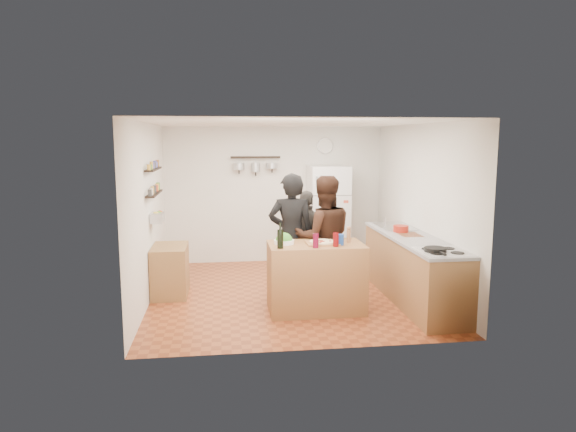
{
  "coord_description": "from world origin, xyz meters",
  "views": [
    {
      "loc": [
        -0.96,
        -7.34,
        2.27
      ],
      "look_at": [
        0.0,
        0.1,
        1.15
      ],
      "focal_mm": 32.0,
      "sensor_mm": 36.0,
      "label": 1
    }
  ],
  "objects": [
    {
      "name": "pizza",
      "position": [
        0.34,
        -0.83,
        0.94
      ],
      "size": [
        0.34,
        0.34,
        0.02
      ],
      "primitive_type": "cylinder",
      "color": "#CCBB87",
      "rests_on": "pizza_board"
    },
    {
      "name": "salt_canister",
      "position": [
        0.56,
        -0.93,
        0.98
      ],
      "size": [
        0.09,
        0.09,
        0.14
      ],
      "primitive_type": "cylinder",
      "color": "navy",
      "rests_on": "prep_island"
    },
    {
      "name": "stove_top",
      "position": [
        1.7,
        -1.5,
        0.91
      ],
      "size": [
        0.6,
        0.62,
        0.02
      ],
      "primitive_type": "cube",
      "color": "white",
      "rests_on": "counter_run"
    },
    {
      "name": "wall_clock",
      "position": [
        0.95,
        2.08,
        2.15
      ],
      "size": [
        0.3,
        0.03,
        0.3
      ],
      "primitive_type": "cylinder",
      "rotation": [
        1.57,
        0.0,
        0.0
      ],
      "color": "silver",
      "rests_on": "back_wall"
    },
    {
      "name": "person_center",
      "position": [
        0.46,
        -0.29,
        0.89
      ],
      "size": [
        0.86,
        0.67,
        1.77
      ],
      "primitive_type": "imported",
      "rotation": [
        0.0,
        0.0,
        3.14
      ],
      "color": "black",
      "rests_on": "floor"
    },
    {
      "name": "wine_glass_near",
      "position": [
        0.21,
        -1.05,
        1.0
      ],
      "size": [
        0.07,
        0.07,
        0.18
      ],
      "primitive_type": "cylinder",
      "color": "#55071E",
      "rests_on": "prep_island"
    },
    {
      "name": "skillet",
      "position": [
        1.6,
        -1.51,
        0.95
      ],
      "size": [
        0.27,
        0.27,
        0.05
      ],
      "primitive_type": "cylinder",
      "color": "black",
      "rests_on": "stove_top"
    },
    {
      "name": "red_bowl",
      "position": [
        1.65,
        -0.15,
        0.97
      ],
      "size": [
        0.22,
        0.22,
        0.09
      ],
      "primitive_type": "cylinder",
      "color": "#9F1F12",
      "rests_on": "counter_run"
    },
    {
      "name": "produce_basket",
      "position": [
        -1.9,
        0.2,
        1.15
      ],
      "size": [
        0.18,
        0.35,
        0.14
      ],
      "primitive_type": "cube",
      "color": "silver",
      "rests_on": "left_wall"
    },
    {
      "name": "side_table",
      "position": [
        -1.74,
        0.16,
        0.36
      ],
      "size": [
        0.5,
        0.8,
        0.73
      ],
      "primitive_type": "cube",
      "color": "olive",
      "rests_on": "floor"
    },
    {
      "name": "person_left",
      "position": [
        0.01,
        -0.18,
        0.9
      ],
      "size": [
        0.71,
        0.52,
        1.81
      ],
      "primitive_type": "imported",
      "rotation": [
        0.0,
        0.0,
        3.0
      ],
      "color": "black",
      "rests_on": "floor"
    },
    {
      "name": "person_back",
      "position": [
        0.3,
        0.19,
        0.76
      ],
      "size": [
        0.96,
        0.66,
        1.51
      ],
      "primitive_type": "imported",
      "rotation": [
        0.0,
        0.0,
        2.78
      ],
      "color": "#2C2927",
      "rests_on": "floor"
    },
    {
      "name": "prep_island",
      "position": [
        0.26,
        -0.81,
        0.46
      ],
      "size": [
        1.25,
        0.72,
        0.91
      ],
      "primitive_type": "cube",
      "color": "olive",
      "rests_on": "floor"
    },
    {
      "name": "pot_rack",
      "position": [
        -0.35,
        2.0,
        1.95
      ],
      "size": [
        0.9,
        0.04,
        0.04
      ],
      "primitive_type": "cube",
      "color": "black",
      "rests_on": "back_wall"
    },
    {
      "name": "wine_glass_far",
      "position": [
        0.48,
        -1.01,
        1.0
      ],
      "size": [
        0.07,
        0.07,
        0.18
      ],
      "primitive_type": "cylinder",
      "color": "#5D080A",
      "rests_on": "prep_island"
    },
    {
      "name": "fridge",
      "position": [
        0.95,
        1.75,
        0.9
      ],
      "size": [
        0.7,
        0.68,
        1.8
      ],
      "primitive_type": "cube",
      "color": "white",
      "rests_on": "floor"
    },
    {
      "name": "wine_bottle",
      "position": [
        -0.24,
        -1.03,
        1.03
      ],
      "size": [
        0.08,
        0.08,
        0.24
      ],
      "primitive_type": "cylinder",
      "color": "black",
      "rests_on": "prep_island"
    },
    {
      "name": "room_shell",
      "position": [
        0.0,
        0.39,
        1.25
      ],
      "size": [
        4.2,
        4.2,
        4.2
      ],
      "color": "brown",
      "rests_on": "ground"
    },
    {
      "name": "salad_bowl",
      "position": [
        -0.16,
        -0.76,
        0.94
      ],
      "size": [
        0.27,
        0.27,
        0.05
      ],
      "primitive_type": "cylinder",
      "color": "white",
      "rests_on": "prep_island"
    },
    {
      "name": "spice_shelf_lower",
      "position": [
        -1.93,
        0.2,
        1.5
      ],
      "size": [
        0.12,
        1.0,
        0.02
      ],
      "primitive_type": "cube",
      "color": "black",
      "rests_on": "left_wall"
    },
    {
      "name": "counter_run",
      "position": [
        1.7,
        -0.55,
        0.45
      ],
      "size": [
        0.63,
        2.63,
        0.9
      ],
      "primitive_type": "cube",
      "color": "#9E7042",
      "rests_on": "floor"
    },
    {
      "name": "spice_shelf_upper",
      "position": [
        -1.93,
        0.2,
        1.85
      ],
      "size": [
        0.12,
        1.0,
        0.02
      ],
      "primitive_type": "cube",
      "color": "black",
      "rests_on": "left_wall"
    },
    {
      "name": "pizza_board",
      "position": [
        0.34,
        -0.83,
        0.92
      ],
      "size": [
        0.42,
        0.34,
        0.02
      ],
      "primitive_type": "cube",
      "color": "#946035",
      "rests_on": "prep_island"
    },
    {
      "name": "cutting_board",
      "position": [
        1.7,
        -0.38,
        0.91
      ],
      "size": [
        0.3,
        0.4,
        0.02
      ],
      "primitive_type": "cube",
      "color": "brown",
      "rests_on": "counter_run"
    },
    {
      "name": "pepper_mill",
      "position": [
        0.71,
        -0.76,
        0.99
      ],
      "size": [
        0.05,
        0.05,
        0.17
      ],
      "primitive_type": "cylinder",
      "color": "brown",
      "rests_on": "prep_island"
    },
    {
      "name": "sink",
      "position": [
        1.7,
        0.3,
        0.92
      ],
      "size": [
        0.5,
        0.8,
        0.03
      ],
      "primitive_type": "cube",
      "color": "silver",
      "rests_on": "counter_run"
    }
  ]
}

